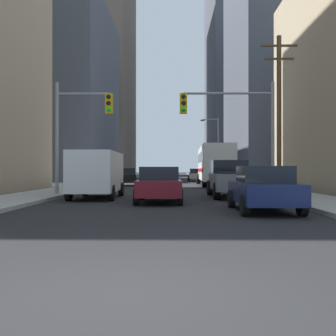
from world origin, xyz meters
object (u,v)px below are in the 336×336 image
object	(u,v)px
sedan_navy	(263,189)
traffic_signal_near_right	(232,118)
traffic_signal_near_left	(81,120)
sedan_beige	(196,175)
cargo_van_white	(97,172)
sedan_blue	(170,176)
city_bus	(214,164)
pickup_truck_grey	(231,179)
sedan_maroon	(159,184)
sedan_black	(127,177)

from	to	relation	value
sedan_navy	traffic_signal_near_right	size ratio (longest dim) A/B	0.70
sedan_navy	traffic_signal_near_left	distance (m)	11.26
sedan_beige	sedan_navy	bearing A→B (deg)	-89.76
sedan_beige	traffic_signal_near_left	xyz separation A→B (m)	(-7.72, -27.71, 3.23)
cargo_van_white	sedan_blue	world-z (taller)	cargo_van_white
sedan_beige	city_bus	bearing A→B (deg)	-86.61
cargo_van_white	sedan_navy	size ratio (longest dim) A/B	1.24
pickup_truck_grey	sedan_maroon	bearing A→B (deg)	-136.00
sedan_black	sedan_beige	world-z (taller)	same
sedan_black	traffic_signal_near_right	world-z (taller)	traffic_signal_near_right
sedan_black	sedan_beige	distance (m)	15.88
city_bus	sedan_blue	world-z (taller)	city_bus
cargo_van_white	sedan_black	distance (m)	14.70
cargo_van_white	traffic_signal_near_left	xyz separation A→B (m)	(-1.13, 1.32, 2.72)
pickup_truck_grey	sedan_blue	distance (m)	22.03
pickup_truck_grey	traffic_signal_near_left	world-z (taller)	traffic_signal_near_left
sedan_black	sedan_blue	world-z (taller)	same
city_bus	sedan_navy	bearing A→B (deg)	-91.74
cargo_van_white	sedan_blue	distance (m)	22.99
sedan_navy	sedan_blue	distance (m)	28.99
sedan_blue	traffic_signal_near_left	bearing A→B (deg)	-101.91
city_bus	sedan_navy	world-z (taller)	city_bus
sedan_navy	sedan_beige	xyz separation A→B (m)	(-0.15, 35.09, 0.00)
cargo_van_white	traffic_signal_near_left	size ratio (longest dim) A/B	0.88
sedan_black	sedan_beige	size ratio (longest dim) A/B	1.01
sedan_navy	sedan_black	world-z (taller)	same
city_bus	pickup_truck_grey	bearing A→B (deg)	-92.69
sedan_beige	sedan_blue	distance (m)	7.06
cargo_van_white	sedan_blue	xyz separation A→B (m)	(3.39, 22.73, -0.52)
pickup_truck_grey	traffic_signal_near_right	xyz separation A→B (m)	(0.07, 0.36, 3.16)
pickup_truck_grey	traffic_signal_near_left	distance (m)	8.43
cargo_van_white	traffic_signal_near_right	world-z (taller)	traffic_signal_near_right
sedan_blue	traffic_signal_near_left	world-z (taller)	traffic_signal_near_left
city_bus	pickup_truck_grey	distance (m)	14.58
sedan_black	sedan_blue	bearing A→B (deg)	65.75
sedan_black	city_bus	bearing A→B (deg)	5.98
city_bus	sedan_beige	size ratio (longest dim) A/B	2.73
sedan_maroon	sedan_black	xyz separation A→B (m)	(-3.38, 17.18, 0.00)
pickup_truck_grey	sedan_maroon	xyz separation A→B (m)	(-3.58, -3.45, -0.16)
sedan_maroon	sedan_beige	bearing A→B (deg)	83.74
sedan_black	traffic_signal_near_right	xyz separation A→B (m)	(7.02, -13.37, 3.32)
sedan_beige	cargo_van_white	bearing A→B (deg)	-102.80
pickup_truck_grey	cargo_van_white	size ratio (longest dim) A/B	1.04
sedan_maroon	cargo_van_white	bearing A→B (deg)	141.54
traffic_signal_near_left	sedan_beige	bearing A→B (deg)	74.42
cargo_van_white	sedan_beige	world-z (taller)	cargo_van_white
cargo_van_white	sedan_navy	xyz separation A→B (m)	(6.74, -6.06, -0.52)
city_bus	pickup_truck_grey	size ratio (longest dim) A/B	2.12
cargo_van_white	sedan_maroon	bearing A→B (deg)	-38.46
sedan_maroon	sedan_black	size ratio (longest dim) A/B	0.99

